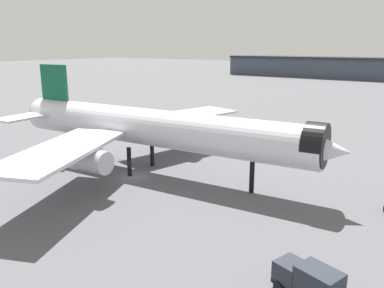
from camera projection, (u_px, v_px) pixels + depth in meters
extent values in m
plane|color=#56565B|center=(132.00, 177.00, 59.47)|extent=(900.00, 900.00, 0.00)
cylinder|color=silver|center=(153.00, 128.00, 59.25)|extent=(51.43, 8.43, 5.66)
cone|color=silver|center=(325.00, 150.00, 46.70)|extent=(6.52, 5.88, 5.55)
cone|color=silver|center=(42.00, 113.00, 71.79)|extent=(7.64, 5.77, 5.38)
cylinder|color=black|center=(315.00, 145.00, 47.15)|extent=(2.85, 5.85, 5.72)
cube|color=silver|center=(181.00, 116.00, 73.36)|extent=(13.84, 24.37, 0.45)
cylinder|color=#B7BAC1|center=(179.00, 129.00, 70.91)|extent=(7.33, 3.50, 3.11)
cube|color=silver|center=(62.00, 150.00, 49.37)|extent=(15.94, 24.44, 0.45)
cylinder|color=#B7BAC1|center=(86.00, 160.00, 51.54)|extent=(7.33, 3.50, 3.11)
cube|color=#0F5138|center=(55.00, 90.00, 68.67)|extent=(6.17, 0.90, 9.06)
cube|color=silver|center=(78.00, 107.00, 75.18)|extent=(5.10, 9.45, 0.34)
cube|color=silver|center=(24.00, 117.00, 65.11)|extent=(5.10, 9.45, 0.34)
cylinder|color=black|center=(252.00, 177.00, 52.48)|extent=(0.68, 0.68, 4.53)
cylinder|color=black|center=(152.00, 153.00, 64.25)|extent=(0.68, 0.68, 4.53)
cylinder|color=black|center=(129.00, 162.00, 59.28)|extent=(0.68, 0.68, 4.53)
cube|color=#3D4756|center=(376.00, 70.00, 227.06)|extent=(186.99, 32.37, 11.81)
cube|color=#232628|center=(377.00, 59.00, 225.45)|extent=(187.11, 34.60, 1.20)
cube|color=#232833|center=(291.00, 271.00, 31.73)|extent=(2.84, 2.90, 1.60)
cube|color=#1E2D38|center=(282.00, 262.00, 32.41)|extent=(0.71, 1.85, 0.80)
cube|color=#232833|center=(319.00, 283.00, 29.62)|extent=(3.87, 3.26, 2.20)
cylinder|color=black|center=(278.00, 286.00, 31.55)|extent=(0.94, 0.56, 0.90)
cylinder|color=black|center=(296.00, 277.00, 32.90)|extent=(0.94, 0.56, 0.90)
cube|color=black|center=(299.00, 142.00, 79.92)|extent=(2.83, 2.58, 0.20)
cube|color=beige|center=(299.00, 138.00, 79.73)|extent=(2.83, 2.58, 1.40)
sphere|color=black|center=(293.00, 141.00, 80.53)|extent=(0.44, 0.44, 0.44)
sphere|color=black|center=(299.00, 141.00, 81.09)|extent=(0.44, 0.44, 0.44)
sphere|color=black|center=(298.00, 143.00, 78.81)|extent=(0.44, 0.44, 0.44)
sphere|color=black|center=(304.00, 143.00, 79.37)|extent=(0.44, 0.44, 0.44)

